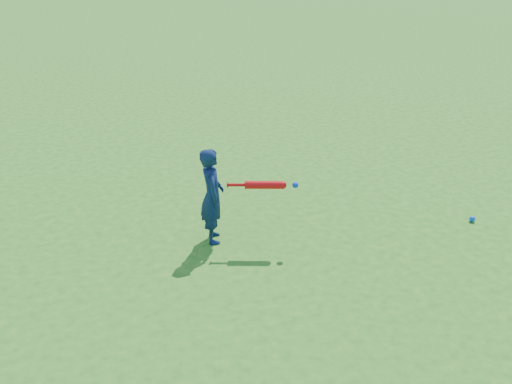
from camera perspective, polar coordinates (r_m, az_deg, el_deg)
ground at (r=6.75m, az=-0.31°, el=-4.74°), size 80.00×80.00×0.00m
child at (r=6.51m, az=-4.41°, el=-0.38°), size 0.39×0.48×1.13m
ground_ball_blue at (r=7.63m, az=20.81°, el=-2.55°), size 0.07×0.07×0.07m
bat_swing at (r=6.37m, az=1.10°, el=0.70°), size 0.73×0.42×0.09m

